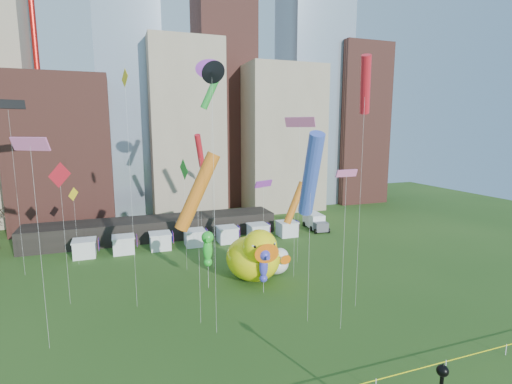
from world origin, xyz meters
name	(u,v)px	position (x,y,z in m)	size (l,w,h in m)	color
skyline	(174,107)	(2.25, 61.06, 21.44)	(101.00, 23.00, 68.00)	brown
pavilion	(156,228)	(-4.00, 42.00, 1.60)	(38.00, 6.00, 3.20)	black
vendor_tents	(195,238)	(1.02, 36.00, 1.11)	(33.24, 2.80, 2.40)	white
big_duck	(254,256)	(4.81, 20.46, 2.95)	(6.10, 8.28, 6.42)	#FFF20D
small_duck	(275,261)	(7.84, 21.46, 1.58)	(3.99, 4.78, 3.43)	white
seahorse_green	(208,246)	(-0.60, 20.17, 4.78)	(1.52, 1.79, 6.40)	silver
seahorse_purple	(264,263)	(4.61, 16.92, 3.32)	(1.31, 1.60, 4.82)	silver
box_truck	(315,221)	(22.38, 38.36, 1.35)	(2.96, 6.39, 2.63)	white
kite_0	(200,151)	(1.52, 33.36, 14.12)	(2.04, 2.85, 16.51)	silver
kite_1	(300,123)	(12.07, 24.13, 17.89)	(2.81, 3.59, 18.57)	silver
kite_2	(8,105)	(-20.24, 31.30, 19.73)	(3.38, 1.59, 20.37)	silver
kite_3	(184,171)	(-1.86, 26.48, 12.21)	(0.55, 2.42, 13.66)	silver
kite_4	(74,196)	(-14.54, 33.01, 8.90)	(1.04, 1.33, 9.97)	silver
kite_5	(311,175)	(6.11, 9.90, 13.30)	(2.22, 4.61, 17.08)	silver
kite_6	(295,203)	(9.55, 19.99, 8.82)	(2.95, 1.30, 11.25)	silver
kite_7	(264,184)	(7.26, 23.95, 10.54)	(2.66, 1.53, 11.01)	silver
kite_8	(365,85)	(11.91, 10.94, 21.00)	(2.50, 2.93, 23.58)	silver
kite_9	(30,145)	(-15.13, 13.09, 16.03)	(2.89, 2.27, 16.61)	silver
kite_10	(212,73)	(-2.08, 10.85, 21.36)	(1.04, 1.60, 22.32)	silver
kite_11	(212,89)	(2.27, 28.83, 21.95)	(3.08, 1.64, 24.48)	silver
kite_12	(126,93)	(-8.19, 18.15, 20.28)	(0.52, 1.56, 22.44)	silver
kite_14	(197,192)	(-3.00, 12.98, 11.92)	(4.11, 1.53, 15.34)	silver
kite_15	(210,69)	(1.44, 26.08, 23.90)	(2.28, 0.71, 25.08)	silver
kite_16	(60,178)	(-14.40, 21.11, 12.65)	(2.12, 1.24, 14.10)	silver
kite_17	(347,175)	(8.24, 7.79, 13.45)	(1.94, 0.40, 13.92)	silver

